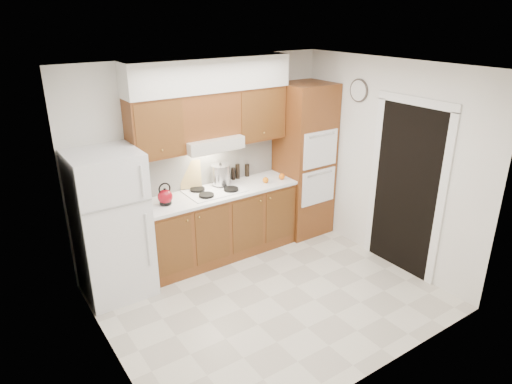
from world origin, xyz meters
The scene contains 26 objects.
floor centered at (0.00, 0.00, 0.00)m, with size 3.60×3.60×0.00m, color beige.
ceiling centered at (0.00, 0.00, 2.60)m, with size 3.60×3.60×0.00m, color white.
wall_back centered at (0.00, 1.50, 1.30)m, with size 3.60×0.02×2.60m, color white.
wall_left centered at (-1.80, 0.00, 1.30)m, with size 0.02×3.00×2.60m, color white.
wall_right centered at (1.80, 0.00, 1.30)m, with size 0.02×3.00×2.60m, color white.
fridge centered at (-1.41, 1.14, 0.86)m, with size 0.75×0.72×1.72m, color white.
base_cabinets centered at (0.02, 1.20, 0.45)m, with size 2.11×0.60×0.90m, color brown.
countertop centered at (0.03, 1.19, 0.92)m, with size 2.13×0.62×0.04m, color white.
backsplash centered at (0.02, 1.49, 1.22)m, with size 2.11×0.03×0.56m, color white.
oven_cabinet centered at (1.44, 1.18, 1.10)m, with size 0.70×0.65×2.20m, color brown.
upper_cab_left centered at (-0.71, 1.33, 1.85)m, with size 0.63×0.33×0.70m, color brown.
upper_cab_right centered at (0.72, 1.33, 1.85)m, with size 0.73×0.33×0.70m, color brown.
range_hood centered at (-0.02, 1.27, 1.57)m, with size 0.75×0.45×0.15m, color silver.
upper_cab_over_hood centered at (-0.02, 1.33, 1.92)m, with size 0.75×0.33×0.55m, color brown.
soffit centered at (0.03, 1.32, 2.40)m, with size 2.13×0.36×0.40m, color silver.
cooktop centered at (-0.02, 1.21, 0.95)m, with size 0.74×0.50×0.01m, color white.
doorway centered at (1.79, -0.35, 1.05)m, with size 0.02×0.90×2.10m, color black.
wall_clock centered at (1.79, 0.55, 2.15)m, with size 0.30×0.30×0.02m, color #3F3833.
kettle centered at (-0.72, 1.16, 1.04)m, with size 0.18×0.18×0.18m, color maroon.
cutting_board centered at (-0.24, 1.45, 1.14)m, with size 0.27×0.02×0.36m, color tan.
stock_pot centered at (0.15, 1.33, 1.10)m, with size 0.24×0.24×0.26m, color #B1B0B5.
condiment_a centered at (0.48, 1.45, 1.04)m, with size 0.06×0.06×0.21m, color black.
condiment_b centered at (0.41, 1.45, 1.02)m, with size 0.05×0.05×0.17m, color black.
condiment_c centered at (0.64, 1.45, 1.03)m, with size 0.06×0.06×0.18m, color black.
orange_near centered at (0.96, 1.07, 0.98)m, with size 0.09×0.09×0.09m, color #E9600C.
orange_far centered at (0.70, 1.08, 0.98)m, with size 0.08×0.08×0.08m, color orange.
Camera 1 is at (-2.66, -3.61, 3.12)m, focal length 32.00 mm.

